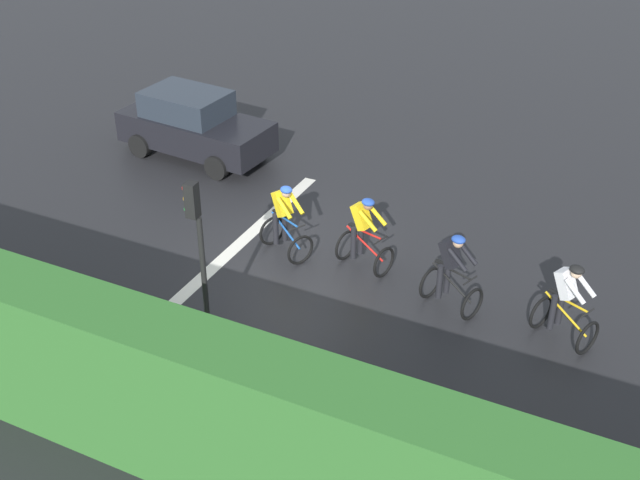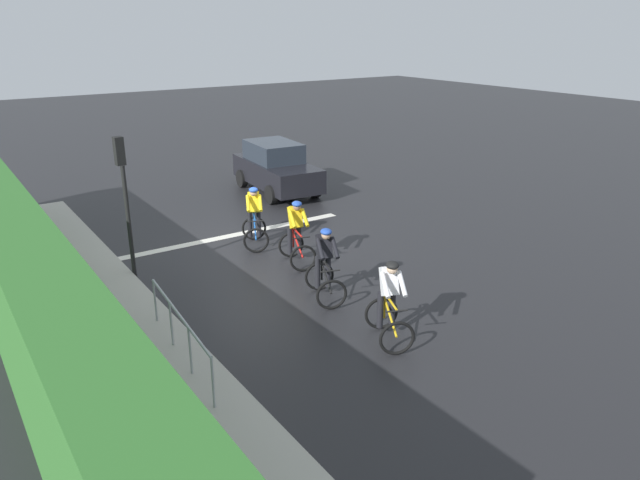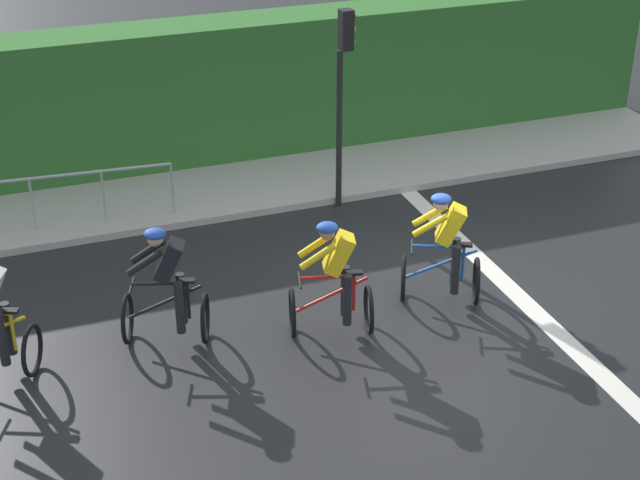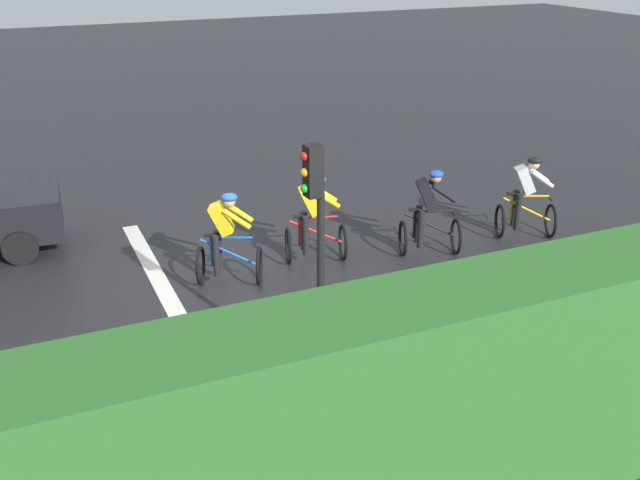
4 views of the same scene
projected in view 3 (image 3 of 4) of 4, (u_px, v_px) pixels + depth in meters
ground_plane at (435, 297)px, 13.92m from camera, size 80.00×80.00×0.00m
sidewalk_kerb at (215, 184)px, 17.21m from camera, size 2.80×18.19×0.12m
stone_wall_low at (202, 151)px, 17.84m from camera, size 0.44×18.19×0.66m
hedge_wall at (194, 95)px, 17.63m from camera, size 1.10×18.19×2.61m
road_marking_stop_line at (504, 283)px, 14.26m from camera, size 7.00×0.30×0.01m
cyclist_second at (167, 288)px, 12.56m from camera, size 1.00×1.24×1.66m
cyclist_mid at (334, 281)px, 12.72m from camera, size 0.93×1.22×1.66m
cyclist_fourth at (444, 251)px, 13.46m from camera, size 1.07×1.27×1.66m
traffic_light_near_crossing at (343, 79)px, 15.56m from camera, size 0.21×0.31×3.34m
pedestrian_railing_kerbside at (67, 188)px, 15.34m from camera, size 0.31×3.33×1.03m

